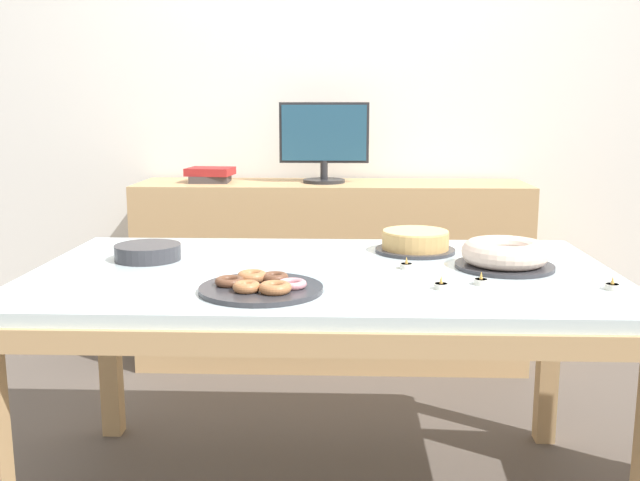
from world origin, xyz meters
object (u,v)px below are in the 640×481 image
(plate_stack, at_px, (148,252))
(tealight_left_edge, at_px, (612,286))
(book_stack, at_px, (210,175))
(computer_monitor, at_px, (324,143))
(cake_golden_bundt, at_px, (505,255))
(tealight_near_cakes, at_px, (406,265))
(cake_chocolate_round, at_px, (415,242))
(tealight_centre, at_px, (441,286))
(tealight_near_front, at_px, (481,281))
(pastry_platter, at_px, (261,286))

(plate_stack, xyz_separation_m, tealight_left_edge, (1.35, -0.33, -0.01))
(book_stack, distance_m, tealight_left_edge, 2.05)
(computer_monitor, distance_m, cake_golden_bundt, 1.42)
(cake_golden_bundt, bearing_deg, plate_stack, 176.06)
(computer_monitor, height_order, plate_stack, computer_monitor)
(tealight_left_edge, bearing_deg, book_stack, 132.10)
(tealight_left_edge, xyz_separation_m, tealight_near_cakes, (-0.53, 0.23, 0.00))
(computer_monitor, xyz_separation_m, book_stack, (-0.55, 0.00, -0.15))
(plate_stack, bearing_deg, book_stack, 90.90)
(cake_chocolate_round, bearing_deg, tealight_near_cakes, -101.25)
(tealight_left_edge, height_order, tealight_centre, same)
(tealight_left_edge, relative_size, tealight_near_front, 1.00)
(pastry_platter, distance_m, plate_stack, 0.56)
(cake_chocolate_round, relative_size, pastry_platter, 0.81)
(computer_monitor, bearing_deg, tealight_near_front, -71.94)
(book_stack, xyz_separation_m, cake_chocolate_round, (0.89, -1.03, -0.13))
(tealight_near_front, bearing_deg, plate_stack, 164.05)
(tealight_left_edge, relative_size, tealight_centre, 1.00)
(computer_monitor, relative_size, tealight_near_cakes, 10.60)
(book_stack, xyz_separation_m, plate_stack, (0.02, -1.18, -0.14))
(book_stack, distance_m, cake_chocolate_round, 1.36)
(computer_monitor, relative_size, plate_stack, 2.02)
(cake_chocolate_round, xyz_separation_m, pastry_platter, (-0.46, -0.54, -0.02))
(computer_monitor, xyz_separation_m, plate_stack, (-0.53, -1.18, -0.29))
(pastry_platter, bearing_deg, tealight_left_edge, 3.25)
(cake_chocolate_round, height_order, cake_golden_bundt, cake_golden_bundt)
(tealight_centre, bearing_deg, computer_monitor, 103.40)
(plate_stack, xyz_separation_m, tealight_centre, (0.89, -0.34, -0.01))
(pastry_platter, height_order, tealight_left_edge, pastry_platter)
(tealight_centre, relative_size, tealight_near_cakes, 1.00)
(pastry_platter, xyz_separation_m, tealight_centre, (0.48, 0.04, -0.00))
(tealight_left_edge, bearing_deg, plate_stack, 166.24)
(book_stack, bearing_deg, tealight_left_edge, -47.90)
(cake_golden_bundt, distance_m, tealight_left_edge, 0.35)
(cake_golden_bundt, relative_size, tealight_near_cakes, 7.47)
(book_stack, bearing_deg, computer_monitor, -0.15)
(cake_golden_bundt, relative_size, pastry_platter, 0.90)
(computer_monitor, relative_size, pastry_platter, 1.28)
(cake_chocolate_round, xyz_separation_m, cake_golden_bundt, (0.25, -0.23, 0.01))
(tealight_centre, bearing_deg, cake_chocolate_round, 92.60)
(cake_chocolate_round, relative_size, plate_stack, 1.28)
(tealight_left_edge, bearing_deg, pastry_platter, -176.75)
(cake_chocolate_round, height_order, tealight_near_front, cake_chocolate_round)
(tealight_near_front, xyz_separation_m, tealight_near_cakes, (-0.19, 0.19, 0.00))
(plate_stack, bearing_deg, tealight_centre, -20.97)
(tealight_near_front, bearing_deg, tealight_near_cakes, 134.93)
(tealight_centre, bearing_deg, cake_golden_bundt, 49.46)
(cake_golden_bundt, xyz_separation_m, tealight_centre, (-0.23, -0.26, -0.03))
(cake_chocolate_round, bearing_deg, tealight_centre, -87.40)
(book_stack, distance_m, plate_stack, 1.19)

